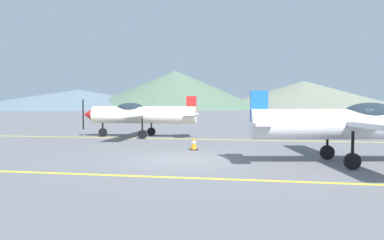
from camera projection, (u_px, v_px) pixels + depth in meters
The scene contains 9 objects.
ground_plane at pixel (183, 160), 13.51m from camera, with size 400.00×400.00×0.00m, color slate.
apron_line_near at pixel (161, 177), 10.37m from camera, with size 80.00×0.16×0.01m, color yellow.
apron_line_far at pixel (209, 139), 21.07m from camera, with size 80.00×0.16×0.01m, color yellow.
airplane_near at pixel (353, 123), 12.51m from camera, with size 7.38×8.44×2.53m.
airplane_mid at pixel (139, 114), 22.50m from camera, with size 7.30×8.41×2.53m.
traffic_cone_front at pixel (194, 143), 16.39m from camera, with size 0.36×0.36×0.59m.
hill_left at pixel (79, 99), 138.84m from camera, with size 87.54×87.54×7.24m, color slate.
hill_centerleft at pixel (175, 90), 132.25m from camera, with size 64.42×64.42×13.86m, color #4C6651.
hill_centerright at pixel (303, 94), 156.45m from camera, with size 79.12×79.12×11.57m, color slate.
Camera 1 is at (2.63, -13.17, 2.11)m, focal length 34.16 mm.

